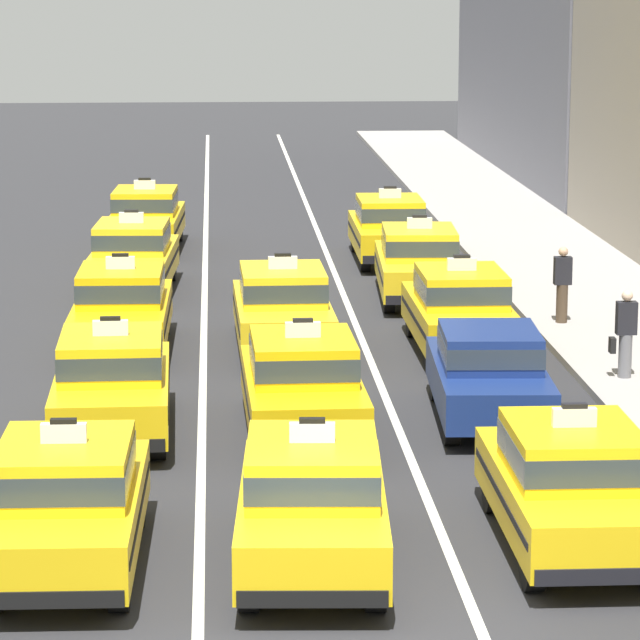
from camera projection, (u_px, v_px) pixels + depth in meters
ground_plane at (340, 634)px, 19.27m from camera, size 160.00×160.00×0.00m
lane_stripe_left_center at (204, 301)px, 38.72m from camera, size 0.14×80.00×0.01m
lane_stripe_center_right at (345, 299)px, 38.92m from camera, size 0.14×80.00×0.01m
taxi_left_nearest at (67, 501)px, 21.23m from camera, size 1.90×4.59×1.96m
taxi_left_second at (112, 382)px, 27.40m from camera, size 1.90×4.59×1.96m
taxi_left_third at (122, 307)px, 33.45m from camera, size 1.88×4.58×1.96m
taxi_left_fourth at (133, 256)px, 39.52m from camera, size 2.04×4.65×1.96m
taxi_left_fifth at (146, 218)px, 45.56m from camera, size 2.02×4.64×1.96m
taxi_center_nearest at (312, 500)px, 21.25m from camera, size 2.05×4.65×1.96m
taxi_center_second at (303, 384)px, 27.26m from camera, size 1.90×4.59×1.96m
taxi_center_third at (283, 307)px, 33.47m from camera, size 1.89×4.59×1.96m
taxi_right_nearest at (571, 483)px, 21.96m from camera, size 1.85×4.57×1.96m
sedan_right_second at (489, 372)px, 28.19m from camera, size 1.98×4.39×1.58m
taxi_right_third at (460, 309)px, 33.29m from camera, size 1.83×4.56×1.96m
taxi_right_fourth at (419, 262)px, 38.67m from camera, size 2.03×4.64×1.96m
taxi_right_fifth at (389, 228)px, 43.81m from camera, size 1.86×4.58×1.96m
pedestrian_mid_block at (625, 334)px, 30.66m from camera, size 0.47×0.24×1.60m
pedestrian_by_storefront at (562, 284)px, 35.47m from camera, size 0.36×0.24×1.59m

